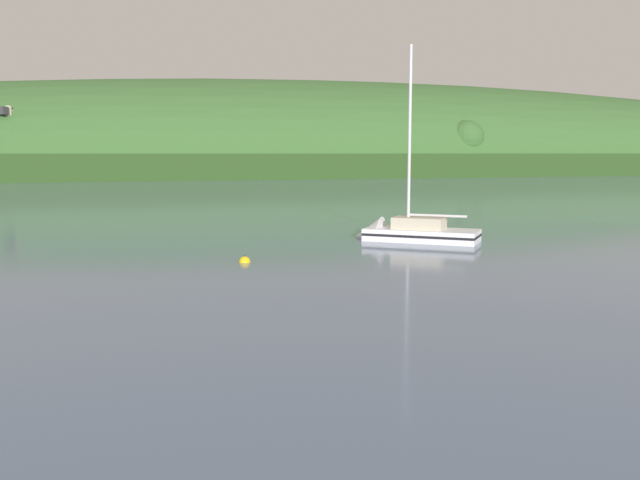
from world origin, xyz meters
TOP-DOWN VIEW (x-y plane):
  - far_shoreline_hill at (47.56, 206.58)m, footprint 545.28×112.70m
  - dockside_crane at (-37.20, 177.88)m, footprint 7.49×11.35m
  - sailboat_midwater_white at (9.68, 53.67)m, footprint 8.47×7.25m
  - mooring_buoy_midchannel at (-2.09, 47.23)m, footprint 0.63×0.63m

SIDE VIEW (x-z plane):
  - mooring_buoy_midchannel at x=-2.09m, z-range -0.35..0.35m
  - sailboat_midwater_white at x=9.68m, z-range -6.75..7.36m
  - far_shoreline_hill at x=47.56m, z-range -26.54..27.16m
  - dockside_crane at x=-37.20m, z-range -0.41..15.92m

